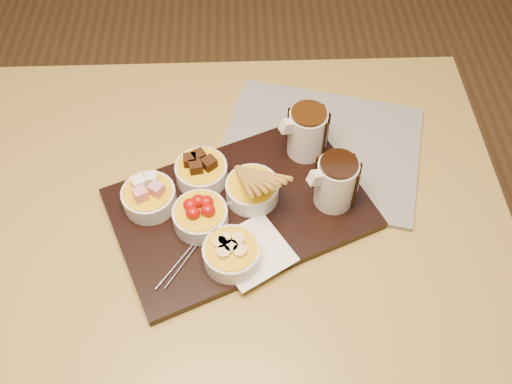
{
  "coord_description": "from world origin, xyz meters",
  "views": [
    {
      "loc": [
        0.1,
        -0.64,
        1.64
      ],
      "look_at": [
        0.12,
        -0.03,
        0.81
      ],
      "focal_mm": 40.0,
      "sensor_mm": 36.0,
      "label": 1
    }
  ],
  "objects_px": {
    "serving_board": "(240,209)",
    "dining_table": "(198,229)",
    "bowl_strawberries": "(200,217)",
    "newspaper": "(320,148)",
    "pitcher_dark_chocolate": "(336,183)",
    "pitcher_milk_chocolate": "(307,133)"
  },
  "relations": [
    {
      "from": "dining_table",
      "to": "bowl_strawberries",
      "type": "xyz_separation_m",
      "value": [
        0.02,
        -0.06,
        0.14
      ]
    },
    {
      "from": "serving_board",
      "to": "bowl_strawberries",
      "type": "bearing_deg",
      "value": -176.42
    },
    {
      "from": "bowl_strawberries",
      "to": "newspaper",
      "type": "relative_size",
      "value": 0.25
    },
    {
      "from": "dining_table",
      "to": "serving_board",
      "type": "height_order",
      "value": "serving_board"
    },
    {
      "from": "serving_board",
      "to": "newspaper",
      "type": "bearing_deg",
      "value": 18.66
    },
    {
      "from": "pitcher_dark_chocolate",
      "to": "pitcher_milk_chocolate",
      "type": "height_order",
      "value": "same"
    },
    {
      "from": "pitcher_dark_chocolate",
      "to": "pitcher_milk_chocolate",
      "type": "bearing_deg",
      "value": 85.6
    },
    {
      "from": "serving_board",
      "to": "bowl_strawberries",
      "type": "xyz_separation_m",
      "value": [
        -0.07,
        -0.04,
        0.03
      ]
    },
    {
      "from": "pitcher_milk_chocolate",
      "to": "newspaper",
      "type": "distance_m",
      "value": 0.07
    },
    {
      "from": "bowl_strawberries",
      "to": "pitcher_dark_chocolate",
      "type": "distance_m",
      "value": 0.25
    },
    {
      "from": "dining_table",
      "to": "newspaper",
      "type": "height_order",
      "value": "newspaper"
    },
    {
      "from": "pitcher_dark_chocolate",
      "to": "newspaper",
      "type": "distance_m",
      "value": 0.15
    },
    {
      "from": "dining_table",
      "to": "bowl_strawberries",
      "type": "relative_size",
      "value": 12.0
    },
    {
      "from": "pitcher_milk_chocolate",
      "to": "newspaper",
      "type": "height_order",
      "value": "pitcher_milk_chocolate"
    },
    {
      "from": "serving_board",
      "to": "dining_table",
      "type": "bearing_deg",
      "value": 140.73
    },
    {
      "from": "dining_table",
      "to": "newspaper",
      "type": "relative_size",
      "value": 3.02
    },
    {
      "from": "newspaper",
      "to": "pitcher_dark_chocolate",
      "type": "bearing_deg",
      "value": -70.97
    },
    {
      "from": "dining_table",
      "to": "newspaper",
      "type": "xyz_separation_m",
      "value": [
        0.26,
        0.12,
        0.1
      ]
    },
    {
      "from": "dining_table",
      "to": "serving_board",
      "type": "distance_m",
      "value": 0.14
    },
    {
      "from": "dining_table",
      "to": "pitcher_dark_chocolate",
      "type": "distance_m",
      "value": 0.31
    },
    {
      "from": "bowl_strawberries",
      "to": "pitcher_dark_chocolate",
      "type": "xyz_separation_m",
      "value": [
        0.25,
        0.05,
        0.03
      ]
    },
    {
      "from": "serving_board",
      "to": "newspaper",
      "type": "distance_m",
      "value": 0.22
    }
  ]
}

